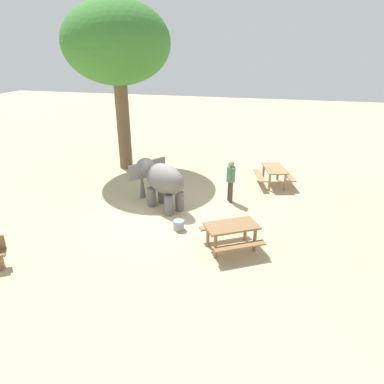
{
  "coord_description": "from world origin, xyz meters",
  "views": [
    {
      "loc": [
        10.74,
        3.69,
        5.52
      ],
      "look_at": [
        -0.14,
        0.96,
        0.8
      ],
      "focal_mm": 32.7,
      "sensor_mm": 36.0,
      "label": 1
    }
  ],
  "objects_px": {
    "elephant": "(160,179)",
    "picnic_table_near": "(274,172)",
    "person_handler": "(231,178)",
    "feed_bucket": "(179,225)",
    "shade_tree_main": "(117,44)",
    "picnic_table_far": "(231,231)"
  },
  "relations": [
    {
      "from": "elephant",
      "to": "picnic_table_near",
      "type": "relative_size",
      "value": 1.26
    },
    {
      "from": "person_handler",
      "to": "feed_bucket",
      "type": "height_order",
      "value": "person_handler"
    },
    {
      "from": "shade_tree_main",
      "to": "feed_bucket",
      "type": "relative_size",
      "value": 20.51
    },
    {
      "from": "shade_tree_main",
      "to": "picnic_table_near",
      "type": "distance_m",
      "value": 8.66
    },
    {
      "from": "elephant",
      "to": "shade_tree_main",
      "type": "bearing_deg",
      "value": -19.02
    },
    {
      "from": "elephant",
      "to": "person_handler",
      "type": "height_order",
      "value": "elephant"
    },
    {
      "from": "elephant",
      "to": "feed_bucket",
      "type": "bearing_deg",
      "value": 157.92
    },
    {
      "from": "shade_tree_main",
      "to": "feed_bucket",
      "type": "distance_m",
      "value": 8.74
    },
    {
      "from": "person_handler",
      "to": "feed_bucket",
      "type": "xyz_separation_m",
      "value": [
        2.61,
        -1.28,
        -0.79
      ]
    },
    {
      "from": "shade_tree_main",
      "to": "feed_bucket",
      "type": "height_order",
      "value": "shade_tree_main"
    },
    {
      "from": "elephant",
      "to": "picnic_table_far",
      "type": "distance_m",
      "value": 3.76
    },
    {
      "from": "elephant",
      "to": "person_handler",
      "type": "distance_m",
      "value": 2.63
    },
    {
      "from": "picnic_table_near",
      "to": "picnic_table_far",
      "type": "xyz_separation_m",
      "value": [
        5.47,
        -1.04,
        0.0
      ]
    },
    {
      "from": "person_handler",
      "to": "elephant",
      "type": "bearing_deg",
      "value": -4.77
    },
    {
      "from": "picnic_table_near",
      "to": "picnic_table_far",
      "type": "height_order",
      "value": "same"
    },
    {
      "from": "feed_bucket",
      "to": "picnic_table_far",
      "type": "bearing_deg",
      "value": 67.8
    },
    {
      "from": "picnic_table_far",
      "to": "feed_bucket",
      "type": "height_order",
      "value": "picnic_table_far"
    },
    {
      "from": "picnic_table_far",
      "to": "person_handler",
      "type": "bearing_deg",
      "value": -111.88
    },
    {
      "from": "feed_bucket",
      "to": "elephant",
      "type": "bearing_deg",
      "value": -144.27
    },
    {
      "from": "elephant",
      "to": "feed_bucket",
      "type": "distance_m",
      "value": 2.14
    },
    {
      "from": "person_handler",
      "to": "picnic_table_near",
      "type": "distance_m",
      "value": 2.66
    },
    {
      "from": "picnic_table_far",
      "to": "elephant",
      "type": "bearing_deg",
      "value": -68.89
    }
  ]
}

